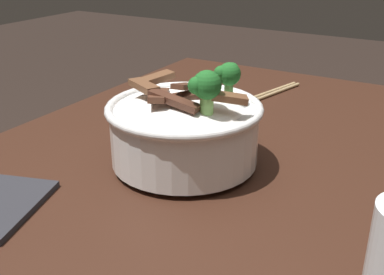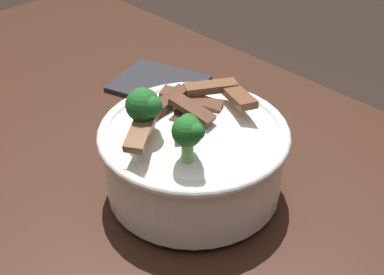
# 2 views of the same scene
# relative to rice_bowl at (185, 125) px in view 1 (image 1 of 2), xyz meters

# --- Properties ---
(dining_table) EXTENTS (1.23, 0.84, 0.76)m
(dining_table) POSITION_rel_rice_bowl_xyz_m (-0.06, -0.09, -0.17)
(dining_table) COLOR #381E14
(dining_table) RESTS_ON ground
(rice_bowl) EXTENTS (0.22, 0.22, 0.15)m
(rice_bowl) POSITION_rel_rice_bowl_xyz_m (0.00, 0.00, 0.00)
(rice_bowl) COLOR white
(rice_bowl) RESTS_ON dining_table
(chopsticks_pair) EXTENTS (0.22, 0.08, 0.01)m
(chopsticks_pair) POSITION_rel_rice_bowl_xyz_m (0.35, 0.02, -0.06)
(chopsticks_pair) COLOR tan
(chopsticks_pair) RESTS_ON dining_table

